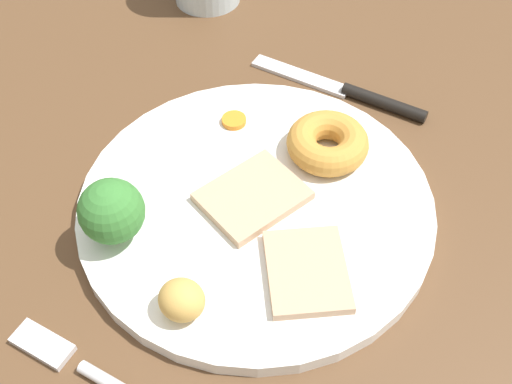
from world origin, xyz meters
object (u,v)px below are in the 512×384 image
(knife, at_px, (352,92))
(carrot_coin_front, at_px, (234,120))
(meat_slice_main, at_px, (307,271))
(dinner_plate, at_px, (256,205))
(fork, at_px, (97,376))
(yorkshire_pudding, at_px, (328,143))
(roast_potato_left, at_px, (182,300))
(meat_slice_under, at_px, (253,196))
(broccoli_floret, at_px, (112,211))

(knife, bearing_deg, carrot_coin_front, 54.23)
(meat_slice_main, relative_size, carrot_coin_front, 3.30)
(carrot_coin_front, bearing_deg, dinner_plate, -134.32)
(dinner_plate, xyz_separation_m, fork, (-0.18, 0.01, -0.00))
(yorkshire_pudding, relative_size, knife, 0.38)
(roast_potato_left, distance_m, knife, 0.29)
(roast_potato_left, bearing_deg, dinner_plate, 6.37)
(fork, distance_m, knife, 0.35)
(knife, bearing_deg, meat_slice_main, 104.87)
(meat_slice_under, bearing_deg, yorkshire_pudding, -17.65)
(fork, bearing_deg, carrot_coin_front, -81.37)
(dinner_plate, height_order, carrot_coin_front, carrot_coin_front)
(meat_slice_under, distance_m, knife, 0.17)
(yorkshire_pudding, xyz_separation_m, roast_potato_left, (-0.19, 0.01, 0.00))
(meat_slice_main, height_order, meat_slice_under, same)
(meat_slice_main, bearing_deg, knife, 18.62)
(broccoli_floret, bearing_deg, meat_slice_main, -70.60)
(carrot_coin_front, bearing_deg, roast_potato_left, -155.97)
(yorkshire_pudding, relative_size, fork, 0.46)
(roast_potato_left, relative_size, knife, 0.18)
(dinner_plate, bearing_deg, knife, 0.12)
(dinner_plate, bearing_deg, roast_potato_left, -173.63)
(dinner_plate, relative_size, carrot_coin_front, 13.11)
(carrot_coin_front, bearing_deg, knife, -32.02)
(meat_slice_under, bearing_deg, meat_slice_main, -117.40)
(meat_slice_under, relative_size, carrot_coin_front, 3.57)
(meat_slice_main, bearing_deg, broccoli_floret, 109.40)
(dinner_plate, xyz_separation_m, meat_slice_under, (-0.00, 0.00, 0.01))
(yorkshire_pudding, bearing_deg, dinner_plate, 163.91)
(fork, bearing_deg, dinner_plate, -97.55)
(roast_potato_left, xyz_separation_m, knife, (0.29, 0.01, -0.02))
(meat_slice_under, bearing_deg, fork, 177.63)
(meat_slice_under, relative_size, roast_potato_left, 2.34)
(yorkshire_pudding, height_order, fork, yorkshire_pudding)
(meat_slice_main, relative_size, meat_slice_under, 0.93)
(broccoli_floret, relative_size, knife, 0.30)
(knife, bearing_deg, roast_potato_left, 88.87)
(yorkshire_pudding, bearing_deg, roast_potato_left, 177.07)
(yorkshire_pudding, height_order, roast_potato_left, roast_potato_left)
(fork, bearing_deg, meat_slice_main, -123.92)
(yorkshire_pudding, distance_m, carrot_coin_front, 0.09)
(broccoli_floret, bearing_deg, meat_slice_under, -37.74)
(yorkshire_pudding, distance_m, roast_potato_left, 0.19)
(meat_slice_under, distance_m, fork, 0.18)
(dinner_plate, height_order, broccoli_floret, broccoli_floret)
(knife, bearing_deg, broccoli_floret, 71.20)
(roast_potato_left, height_order, carrot_coin_front, roast_potato_left)
(roast_potato_left, distance_m, carrot_coin_front, 0.20)
(carrot_coin_front, bearing_deg, yorkshire_pudding, -82.24)
(dinner_plate, relative_size, knife, 1.58)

